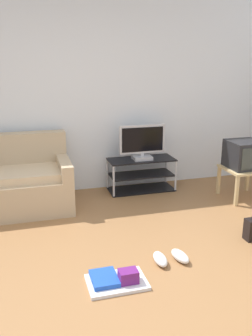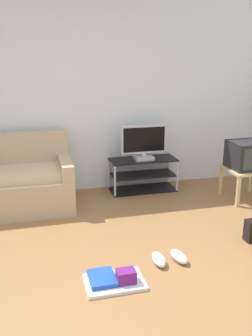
% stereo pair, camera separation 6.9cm
% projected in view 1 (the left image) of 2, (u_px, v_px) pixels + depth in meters
% --- Properties ---
extents(ground_plane, '(9.00, 9.80, 0.02)m').
position_uv_depth(ground_plane, '(120.00, 283.00, 3.20)').
color(ground_plane, olive).
extents(wall_back, '(9.00, 0.10, 2.70)m').
position_uv_depth(wall_back, '(73.00, 95.00, 5.07)').
color(wall_back, silver).
rests_on(wall_back, ground_plane).
extents(tv_stand, '(0.94, 0.40, 0.46)m').
position_uv_depth(tv_stand, '(141.00, 175.00, 5.34)').
color(tv_stand, black).
rests_on(tv_stand, ground_plane).
extents(flat_tv, '(0.65, 0.22, 0.49)m').
position_uv_depth(flat_tv, '(142.00, 143.00, 5.18)').
color(flat_tv, '#B2B2B7').
rests_on(flat_tv, tv_stand).
extents(side_table, '(0.52, 0.52, 0.43)m').
position_uv_depth(side_table, '(243.00, 172.00, 5.00)').
color(side_table, tan).
rests_on(side_table, ground_plane).
extents(crt_tv, '(0.43, 0.44, 0.36)m').
position_uv_depth(crt_tv, '(244.00, 154.00, 4.95)').
color(crt_tv, '#232326').
rests_on(crt_tv, side_table).
extents(sneakers_pair, '(0.34, 0.27, 0.09)m').
position_uv_depth(sneakers_pair, '(170.00, 258.00, 3.50)').
color(sneakers_pair, white).
rests_on(sneakers_pair, ground_plane).
extents(floor_tray, '(0.50, 0.35, 0.14)m').
position_uv_depth(floor_tray, '(116.00, 280.00, 3.16)').
color(floor_tray, silver).
rests_on(floor_tray, ground_plane).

